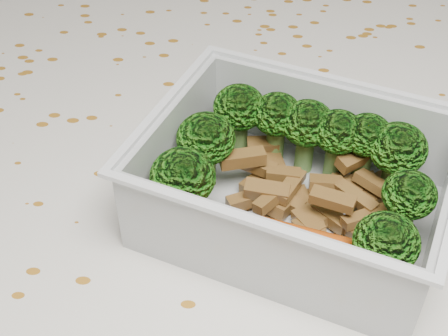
{
  "coord_description": "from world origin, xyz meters",
  "views": [
    {
      "loc": [
        0.03,
        -0.31,
        1.06
      ],
      "look_at": [
        0.01,
        0.0,
        0.78
      ],
      "focal_mm": 50.0,
      "sensor_mm": 36.0,
      "label": 1
    }
  ],
  "objects": [
    {
      "name": "sausage",
      "position": [
        0.04,
        -0.06,
        0.78
      ],
      "size": [
        0.16,
        0.06,
        0.03
      ],
      "color": "#B6430D",
      "rests_on": "lunch_container"
    },
    {
      "name": "broccoli_florets",
      "position": [
        0.06,
        -0.0,
        0.8
      ],
      "size": [
        0.18,
        0.15,
        0.06
      ],
      "color": "#608C3F",
      "rests_on": "lunch_container"
    },
    {
      "name": "meat_pile",
      "position": [
        0.07,
        -0.01,
        0.77
      ],
      "size": [
        0.12,
        0.09,
        0.03
      ],
      "color": "brown",
      "rests_on": "lunch_container"
    },
    {
      "name": "lunch_container",
      "position": [
        0.05,
        -0.02,
        0.78
      ],
      "size": [
        0.23,
        0.21,
        0.07
      ],
      "color": "silver",
      "rests_on": "tablecloth"
    },
    {
      "name": "tablecloth",
      "position": [
        0.0,
        0.0,
        0.72
      ],
      "size": [
        1.46,
        0.96,
        0.19
      ],
      "color": "silver",
      "rests_on": "dining_table"
    },
    {
      "name": "dining_table",
      "position": [
        0.0,
        0.0,
        0.67
      ],
      "size": [
        1.4,
        0.9,
        0.75
      ],
      "color": "brown",
      "rests_on": "ground"
    }
  ]
}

